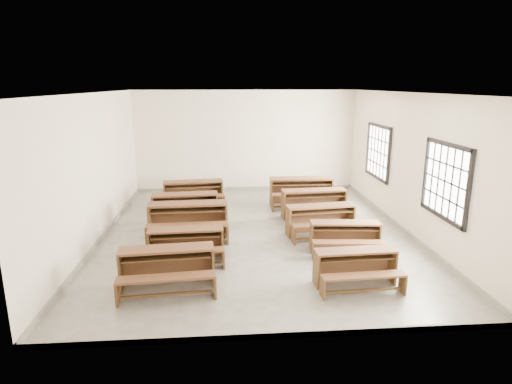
{
  "coord_description": "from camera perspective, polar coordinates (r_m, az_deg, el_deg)",
  "views": [
    {
      "loc": [
        -0.74,
        -9.37,
        3.39
      ],
      "look_at": [
        0.0,
        0.0,
        1.0
      ],
      "focal_mm": 30.0,
      "sensor_mm": 36.0,
      "label": 1
    }
  ],
  "objects": [
    {
      "name": "desk_set_0",
      "position": [
        7.46,
        -11.76,
        -9.55
      ],
      "size": [
        1.64,
        0.95,
        0.71
      ],
      "rotation": [
        0.0,
        0.0,
        0.08
      ],
      "color": "brown",
      "rests_on": "ground"
    },
    {
      "name": "desk_set_1",
      "position": [
        8.49,
        -9.31,
        -6.68
      ],
      "size": [
        1.49,
        0.82,
        0.65
      ],
      "rotation": [
        0.0,
        0.0,
        0.05
      ],
      "color": "brown",
      "rests_on": "ground"
    },
    {
      "name": "desk_set_4",
      "position": [
        12.14,
        -8.34,
        0.02
      ],
      "size": [
        1.73,
        1.04,
        0.74
      ],
      "rotation": [
        0.0,
        0.0,
        0.11
      ],
      "color": "brown",
      "rests_on": "ground"
    },
    {
      "name": "desk_set_6",
      "position": [
        9.01,
        11.81,
        -5.63
      ],
      "size": [
        1.48,
        0.86,
        0.64
      ],
      "rotation": [
        0.0,
        0.0,
        -0.09
      ],
      "color": "brown",
      "rests_on": "ground"
    },
    {
      "name": "room",
      "position": [
        9.49,
        0.54,
        6.72
      ],
      "size": [
        8.5,
        8.5,
        3.2
      ],
      "color": "gray",
      "rests_on": "ground"
    },
    {
      "name": "desk_set_2",
      "position": [
        9.75,
        -9.04,
        -3.38
      ],
      "size": [
        1.8,
        0.98,
        0.79
      ],
      "rotation": [
        0.0,
        0.0,
        0.04
      ],
      "color": "brown",
      "rests_on": "ground"
    },
    {
      "name": "desk_set_8",
      "position": [
        11.13,
        7.76,
        -1.29
      ],
      "size": [
        1.7,
        0.96,
        0.74
      ],
      "rotation": [
        0.0,
        0.0,
        0.07
      ],
      "color": "brown",
      "rests_on": "ground"
    },
    {
      "name": "desk_set_9",
      "position": [
        12.21,
        6.07,
        0.32
      ],
      "size": [
        1.8,
        0.96,
        0.8
      ],
      "rotation": [
        0.0,
        0.0,
        -0.02
      ],
      "color": "brown",
      "rests_on": "ground"
    },
    {
      "name": "desk_set_7",
      "position": [
        9.9,
        8.66,
        -3.44
      ],
      "size": [
        1.63,
        0.97,
        0.7
      ],
      "rotation": [
        0.0,
        0.0,
        0.1
      ],
      "color": "brown",
      "rests_on": "ground"
    },
    {
      "name": "desk_set_3",
      "position": [
        10.81,
        -9.42,
        -1.83
      ],
      "size": [
        1.69,
        0.97,
        0.73
      ],
      "rotation": [
        0.0,
        0.0,
        0.08
      ],
      "color": "brown",
      "rests_on": "ground"
    },
    {
      "name": "desk_set_5",
      "position": [
        7.63,
        13.16,
        -9.47
      ],
      "size": [
        1.43,
        0.79,
        0.63
      ],
      "rotation": [
        0.0,
        0.0,
        0.05
      ],
      "color": "brown",
      "rests_on": "ground"
    }
  ]
}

